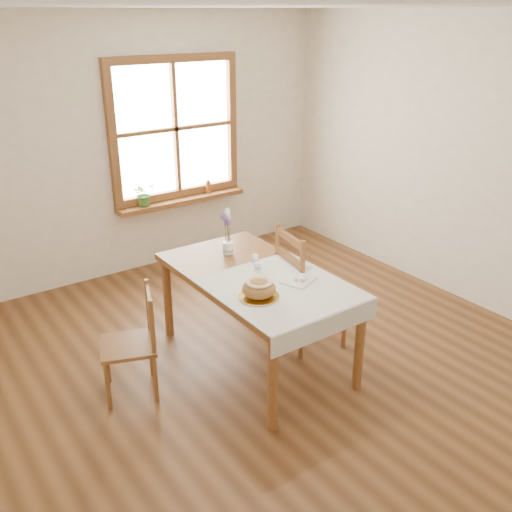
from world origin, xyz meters
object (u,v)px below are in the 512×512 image
at_px(dining_table, 256,284).
at_px(bread_plate, 259,297).
at_px(flower_vase, 228,249).
at_px(chair_right, 312,286).
at_px(chair_left, 128,344).

bearing_deg(dining_table, bread_plate, -122.25).
bearing_deg(flower_vase, chair_right, -43.04).
bearing_deg(bread_plate, chair_left, 146.90).
xyz_separation_m(bread_plate, flower_vase, (0.25, 0.78, 0.03)).
bearing_deg(bread_plate, flower_vase, 72.44).
xyz_separation_m(dining_table, chair_right, (0.54, -0.03, -0.16)).
bearing_deg(bread_plate, chair_right, 22.33).
xyz_separation_m(dining_table, flower_vase, (0.03, 0.44, 0.13)).
bearing_deg(dining_table, chair_right, -2.90).
relative_size(dining_table, chair_right, 1.57).
height_order(chair_left, flower_vase, flower_vase).
height_order(chair_left, chair_right, chair_right).
distance_m(chair_right, bread_plate, 0.85).
bearing_deg(flower_vase, bread_plate, -107.56).
xyz_separation_m(chair_left, flower_vase, (1.02, 0.27, 0.39)).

